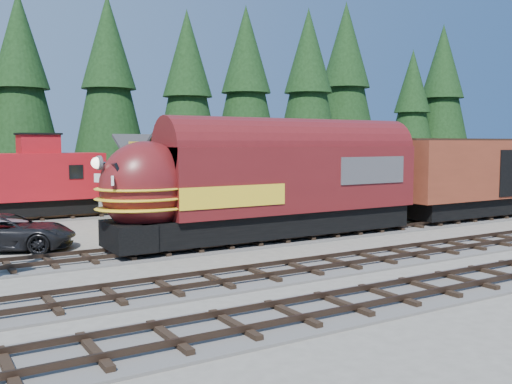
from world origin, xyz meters
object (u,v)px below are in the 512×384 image
caboose (24,181)px  boxcar (489,175)px  locomotive (263,188)px  pickup_truck_a (7,232)px  depot (235,173)px

caboose → boxcar: bearing=-28.9°
caboose → locomotive: bearing=-59.0°
locomotive → pickup_truck_a: size_ratio=2.83×
depot → boxcar: depot is taller
caboose → pickup_truck_a: bearing=-103.7°
boxcar → caboose: caboose is taller
locomotive → caboose: 16.34m
locomotive → pickup_truck_a: 11.74m
locomotive → depot: bearing=71.7°
caboose → pickup_truck_a: size_ratio=1.62×
boxcar → caboose: bearing=151.1°
locomotive → boxcar: size_ratio=1.14×
locomotive → caboose: size_ratio=1.75×
depot → boxcar: 16.12m
depot → boxcar: bearing=-23.8°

